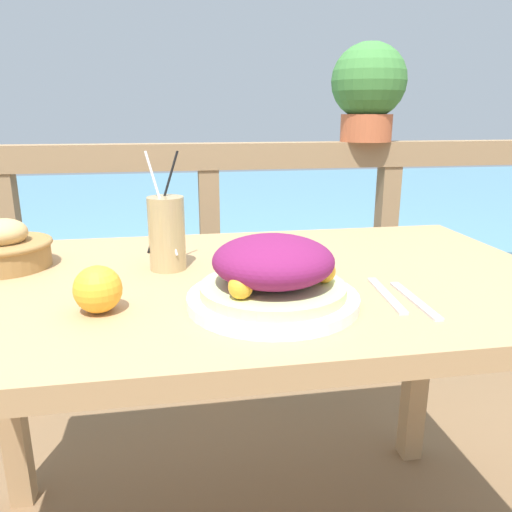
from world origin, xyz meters
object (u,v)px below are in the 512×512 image
drink_glass (167,233)px  potted_plant (368,88)px  bread_basket (5,249)px  salad_plate (273,276)px

drink_glass → potted_plant: 1.09m
potted_plant → bread_basket: bearing=-147.5°
potted_plant → drink_glass: bearing=-134.1°
salad_plate → bread_basket: size_ratio=1.53×
potted_plant → salad_plate: bearing=-119.0°
drink_glass → potted_plant: potted_plant is taller
salad_plate → potted_plant: size_ratio=0.86×
bread_basket → salad_plate: bearing=-30.9°
drink_glass → salad_plate: bearing=-53.8°
bread_basket → potted_plant: potted_plant is taller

